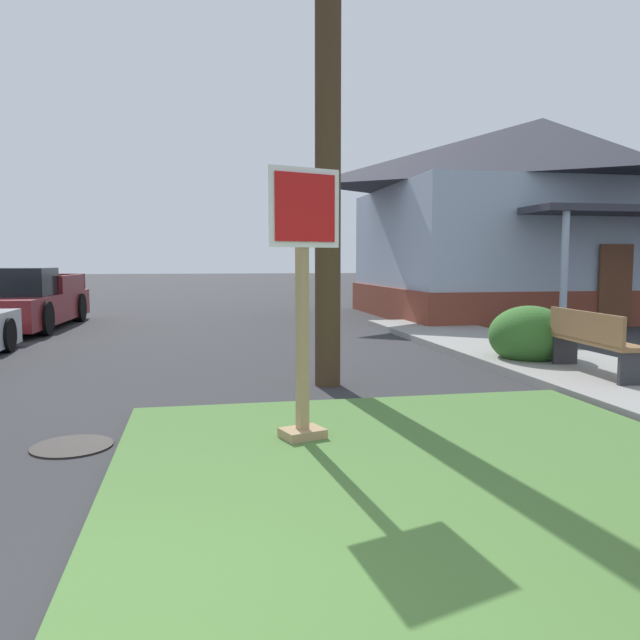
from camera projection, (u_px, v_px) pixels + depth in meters
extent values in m
cube|color=#477033|center=(455.00, 489.00, 4.37)|extent=(4.89, 5.54, 0.08)
cube|color=gray|center=(588.00, 373.00, 8.78)|extent=(2.20, 15.19, 0.12)
cube|color=#A3845B|center=(302.00, 309.00, 5.39)|extent=(0.11, 0.11, 2.29)
cube|color=#A3845B|center=(303.00, 433.00, 5.50)|extent=(0.43, 0.38, 0.08)
cube|color=white|center=(305.00, 208.00, 5.27)|extent=(0.64, 0.22, 0.67)
cube|color=red|center=(305.00, 207.00, 5.25)|extent=(0.55, 0.19, 0.57)
cylinder|color=black|center=(72.00, 446.00, 5.48)|extent=(0.70, 0.70, 0.02)
cylinder|color=black|center=(6.00, 335.00, 11.14)|extent=(0.23, 0.62, 0.62)
sphere|color=red|center=(1.00, 322.00, 11.86)|extent=(0.12, 0.12, 0.12)
cube|color=maroon|center=(24.00, 308.00, 15.07)|extent=(2.18, 5.49, 0.68)
cube|color=black|center=(12.00, 283.00, 14.26)|extent=(1.76, 1.48, 0.68)
cube|color=maroon|center=(72.00, 283.00, 16.08)|extent=(0.20, 2.27, 0.44)
cube|color=maroon|center=(53.00, 281.00, 17.62)|extent=(1.74, 0.18, 0.44)
cylinder|color=black|center=(44.00, 319.00, 13.61)|extent=(0.29, 0.77, 0.76)
cylinder|color=black|center=(79.00, 308.00, 16.81)|extent=(0.29, 0.77, 0.76)
cylinder|color=black|center=(8.00, 308.00, 16.54)|extent=(0.29, 0.77, 0.76)
cube|color=brown|center=(596.00, 341.00, 8.36)|extent=(0.51, 1.77, 0.06)
cube|color=brown|center=(585.00, 325.00, 8.31)|extent=(0.16, 1.74, 0.38)
cube|color=#2D2D33|center=(632.00, 369.00, 7.60)|extent=(0.36, 0.08, 0.41)
cube|color=#2D2D33|center=(565.00, 350.00, 9.16)|extent=(0.36, 0.08, 0.41)
cube|color=brown|center=(537.00, 300.00, 18.85)|extent=(9.75, 7.11, 0.90)
cube|color=#9EADC1|center=(539.00, 238.00, 18.67)|extent=(9.56, 6.97, 2.84)
pyramid|color=#33333D|center=(542.00, 154.00, 18.44)|extent=(10.24, 7.47, 2.11)
cube|color=#33333D|center=(638.00, 211.00, 14.47)|extent=(5.36, 1.40, 0.16)
cylinder|color=#9EADC1|center=(564.00, 272.00, 13.64)|extent=(0.16, 0.16, 2.81)
cube|color=brown|center=(615.00, 285.00, 15.30)|extent=(0.90, 0.06, 2.00)
ellipsoid|color=#356928|center=(530.00, 335.00, 9.77)|extent=(1.27, 1.27, 0.94)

